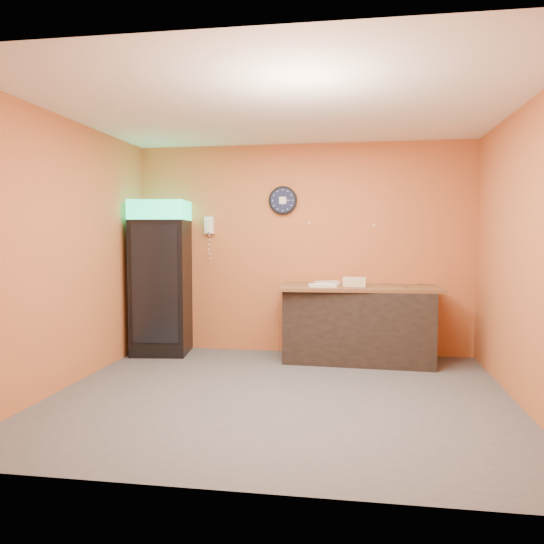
# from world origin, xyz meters

# --- Properties ---
(floor) EXTENTS (4.50, 4.50, 0.00)m
(floor) POSITION_xyz_m (0.00, 0.00, 0.00)
(floor) COLOR #47474C
(floor) RESTS_ON ground
(back_wall) EXTENTS (4.50, 0.02, 2.80)m
(back_wall) POSITION_xyz_m (0.00, 2.00, 1.40)
(back_wall) COLOR #C16036
(back_wall) RESTS_ON floor
(left_wall) EXTENTS (0.02, 4.00, 2.80)m
(left_wall) POSITION_xyz_m (-2.25, 0.00, 1.40)
(left_wall) COLOR #C16036
(left_wall) RESTS_ON floor
(right_wall) EXTENTS (0.02, 4.00, 2.80)m
(right_wall) POSITION_xyz_m (2.25, 0.00, 1.40)
(right_wall) COLOR #C16036
(right_wall) RESTS_ON floor
(ceiling) EXTENTS (4.50, 4.00, 0.02)m
(ceiling) POSITION_xyz_m (0.00, 0.00, 2.80)
(ceiling) COLOR white
(ceiling) RESTS_ON back_wall
(beverage_cooler) EXTENTS (0.80, 0.81, 2.04)m
(beverage_cooler) POSITION_xyz_m (-1.86, 1.60, 1.00)
(beverage_cooler) COLOR black
(beverage_cooler) RESTS_ON floor
(prep_counter) EXTENTS (1.86, 0.90, 0.91)m
(prep_counter) POSITION_xyz_m (0.77, 1.59, 0.46)
(prep_counter) COLOR black
(prep_counter) RESTS_ON floor
(wall_clock) EXTENTS (0.38, 0.06, 0.38)m
(wall_clock) POSITION_xyz_m (-0.25, 1.97, 2.05)
(wall_clock) COLOR black
(wall_clock) RESTS_ON back_wall
(wall_phone) EXTENTS (0.13, 0.11, 0.23)m
(wall_phone) POSITION_xyz_m (-1.27, 1.95, 1.72)
(wall_phone) COLOR white
(wall_phone) RESTS_ON back_wall
(butcher_paper) EXTENTS (2.01, 0.95, 0.04)m
(butcher_paper) POSITION_xyz_m (0.77, 1.59, 0.93)
(butcher_paper) COLOR brown
(butcher_paper) RESTS_ON prep_counter
(sub_roll_stack) EXTENTS (0.29, 0.12, 0.12)m
(sub_roll_stack) POSITION_xyz_m (0.71, 1.48, 1.01)
(sub_roll_stack) COLOR beige
(sub_roll_stack) RESTS_ON butcher_paper
(wrapped_sandwich_left) EXTENTS (0.32, 0.18, 0.04)m
(wrapped_sandwich_left) POSITION_xyz_m (0.30, 1.40, 0.97)
(wrapped_sandwich_left) COLOR silver
(wrapped_sandwich_left) RESTS_ON butcher_paper
(wrapped_sandwich_mid) EXTENTS (0.27, 0.16, 0.04)m
(wrapped_sandwich_mid) POSITION_xyz_m (0.36, 1.36, 0.97)
(wrapped_sandwich_mid) COLOR silver
(wrapped_sandwich_mid) RESTS_ON butcher_paper
(wrapped_sandwich_right) EXTENTS (0.33, 0.25, 0.04)m
(wrapped_sandwich_right) POSITION_xyz_m (0.36, 1.72, 0.97)
(wrapped_sandwich_right) COLOR silver
(wrapped_sandwich_right) RESTS_ON butcher_paper
(kitchen_tool) EXTENTS (0.06, 0.06, 0.06)m
(kitchen_tool) POSITION_xyz_m (0.77, 1.75, 0.98)
(kitchen_tool) COLOR silver
(kitchen_tool) RESTS_ON butcher_paper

